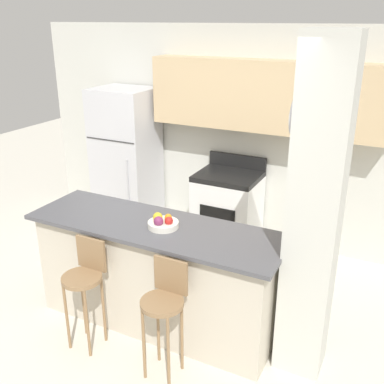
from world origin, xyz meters
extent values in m
plane|color=beige|center=(0.00, 0.00, 0.00)|extent=(14.00, 14.00, 0.00)
cube|color=silver|center=(0.00, 2.04, 1.27)|extent=(5.60, 0.06, 2.55)
cube|color=tan|center=(0.32, 1.85, 1.81)|extent=(2.66, 0.32, 0.76)
cube|color=silver|center=(-0.02, 1.87, 1.59)|extent=(0.64, 0.28, 0.12)
cube|color=silver|center=(1.29, 0.07, 1.27)|extent=(0.36, 0.32, 2.55)
cylinder|color=silver|center=(1.10, 0.07, 1.99)|extent=(0.02, 0.27, 0.27)
cylinder|color=white|center=(1.09, 0.07, 1.99)|extent=(0.01, 0.23, 0.23)
cube|color=beige|center=(0.00, 0.00, 0.47)|extent=(2.12, 0.59, 0.95)
cube|color=#4C4C51|center=(0.00, 0.00, 0.97)|extent=(2.24, 0.71, 0.03)
cube|color=silver|center=(-1.43, 1.66, 0.61)|extent=(0.73, 0.64, 1.23)
cube|color=silver|center=(-1.43, 1.66, 1.52)|extent=(0.73, 0.64, 0.58)
cube|color=#333333|center=(-1.43, 1.34, 1.23)|extent=(0.69, 0.01, 0.01)
cylinder|color=#B2B2B7|center=(-1.19, 1.33, 0.68)|extent=(0.02, 0.02, 0.68)
cube|color=white|center=(-0.02, 1.69, 0.43)|extent=(0.72, 0.61, 0.85)
cube|color=black|center=(-0.02, 1.69, 0.88)|extent=(0.72, 0.61, 0.06)
cube|color=black|center=(-0.02, 1.97, 0.99)|extent=(0.72, 0.04, 0.16)
cube|color=black|center=(-0.02, 1.38, 0.47)|extent=(0.43, 0.01, 0.27)
cylinder|color=olive|center=(-0.37, -0.53, 0.65)|extent=(0.33, 0.33, 0.03)
cube|color=olive|center=(-0.37, -0.39, 0.81)|extent=(0.28, 0.02, 0.28)
cylinder|color=olive|center=(-0.48, -0.63, 0.32)|extent=(0.02, 0.02, 0.63)
cylinder|color=olive|center=(-0.27, -0.63, 0.32)|extent=(0.02, 0.02, 0.63)
cylinder|color=olive|center=(-0.48, -0.42, 0.32)|extent=(0.02, 0.02, 0.63)
cylinder|color=olive|center=(-0.27, -0.42, 0.32)|extent=(0.02, 0.02, 0.63)
cylinder|color=olive|center=(0.37, -0.53, 0.65)|extent=(0.33, 0.33, 0.03)
cube|color=olive|center=(0.37, -0.39, 0.81)|extent=(0.28, 0.02, 0.28)
cylinder|color=olive|center=(0.27, -0.63, 0.32)|extent=(0.02, 0.02, 0.63)
cylinder|color=olive|center=(0.48, -0.63, 0.32)|extent=(0.02, 0.02, 0.63)
cylinder|color=olive|center=(0.27, -0.42, 0.32)|extent=(0.02, 0.02, 0.63)
cylinder|color=olive|center=(0.48, -0.42, 0.32)|extent=(0.02, 0.02, 0.63)
cylinder|color=silver|center=(0.09, -0.01, 1.01)|extent=(0.26, 0.26, 0.05)
sphere|color=red|center=(0.15, -0.02, 1.06)|extent=(0.07, 0.07, 0.07)
sphere|color=orange|center=(0.11, 0.05, 1.05)|extent=(0.06, 0.06, 0.06)
sphere|color=gold|center=(0.04, 0.00, 1.06)|extent=(0.08, 0.08, 0.08)
sphere|color=#7A2D56|center=(0.08, -0.07, 1.06)|extent=(0.08, 0.08, 0.08)
camera|label=1|loc=(1.82, -2.91, 2.61)|focal=42.00mm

